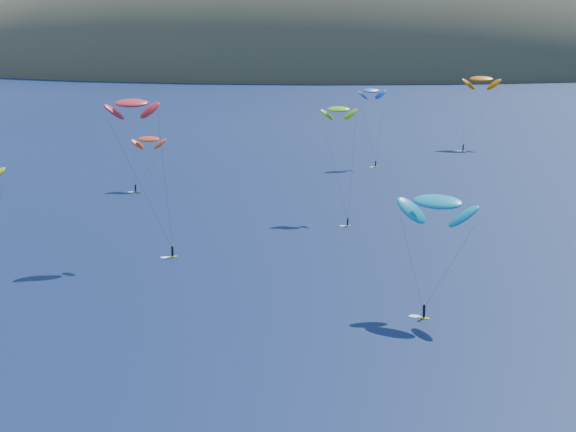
{
  "coord_description": "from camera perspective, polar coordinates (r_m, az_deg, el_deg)",
  "views": [
    {
      "loc": [
        -0.01,
        -40.39,
        39.85
      ],
      "look_at": [
        -2.39,
        80.0,
        9.0
      ],
      "focal_mm": 50.0,
      "sensor_mm": 36.0,
      "label": 1
    }
  ],
  "objects": [
    {
      "name": "island",
      "position": [
        606.15,
        4.93,
        9.53
      ],
      "size": [
        730.0,
        300.0,
        210.0
      ],
      "color": "#3D3526",
      "rests_on": "ground"
    },
    {
      "name": "kitesurfer_1",
      "position": [
        187.93,
        -9.9,
        5.4
      ],
      "size": [
        7.8,
        8.01,
        13.38
      ],
      "rotation": [
        0.0,
        0.0,
        0.09
      ],
      "color": "#AECD16",
      "rests_on": "ground"
    },
    {
      "name": "kitesurfer_3",
      "position": [
        160.48,
        3.64,
        7.57
      ],
      "size": [
        7.09,
        13.31,
        22.89
      ],
      "rotation": [
        0.0,
        0.0,
        0.08
      ],
      "color": "#AECD16",
      "rests_on": "ground"
    },
    {
      "name": "kitesurfer_5",
      "position": [
        109.34,
        10.59,
        0.99
      ],
      "size": [
        11.53,
        9.23,
        17.95
      ],
      "rotation": [
        0.0,
        0.0,
        -0.45
      ],
      "color": "#AECD16",
      "rests_on": "ground"
    },
    {
      "name": "kitesurfer_11",
      "position": [
        250.61,
        13.6,
        9.45
      ],
      "size": [
        13.01,
        14.31,
        23.12
      ],
      "rotation": [
        0.0,
        0.0,
        -0.08
      ],
      "color": "#AECD16",
      "rests_on": "ground"
    },
    {
      "name": "kitesurfer_4",
      "position": [
        214.76,
        5.97,
        8.86
      ],
      "size": [
        8.23,
        8.3,
        21.64
      ],
      "rotation": [
        0.0,
        0.0,
        0.39
      ],
      "color": "#AECD16",
      "rests_on": "ground"
    },
    {
      "name": "kitesurfer_9",
      "position": [
        135.58,
        -11.06,
        7.86
      ],
      "size": [
        12.05,
        8.18,
        27.55
      ],
      "rotation": [
        0.0,
        0.0,
        0.38
      ],
      "color": "#AECD16",
      "rests_on": "ground"
    }
  ]
}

